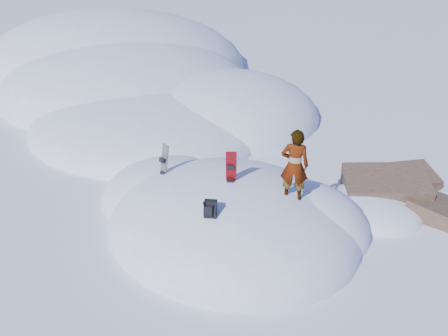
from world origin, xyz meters
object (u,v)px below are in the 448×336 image
at_px(snowboard_red, 231,175).
at_px(person, 295,165).
at_px(snowboard_dark, 164,168).
at_px(backpack, 210,209).

height_order(snowboard_red, person, person).
xyz_separation_m(snowboard_red, person, (1.58, 0.23, 0.53)).
relative_size(snowboard_red, snowboard_dark, 1.05).
bearing_deg(snowboard_red, snowboard_dark, 154.94).
xyz_separation_m(snowboard_red, snowboard_dark, (-2.12, 0.11, -0.32)).
bearing_deg(snowboard_dark, person, 24.10).
bearing_deg(backpack, person, 29.53).
bearing_deg(snowboard_red, person, -13.91).
distance_m(backpack, person, 2.31).
xyz_separation_m(snowboard_red, backpack, (0.09, -1.40, -0.16)).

